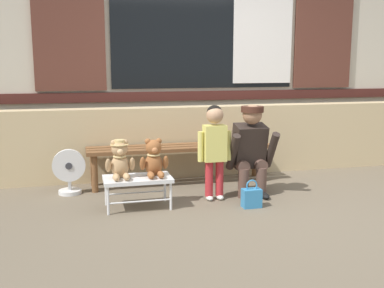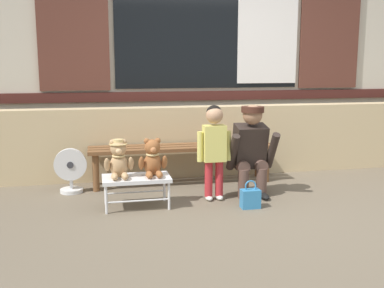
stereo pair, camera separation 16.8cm
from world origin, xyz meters
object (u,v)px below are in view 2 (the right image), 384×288
(teddy_bear_plain, at_px, (153,159))
(child_standing, at_px, (214,142))
(small_display_bench, at_px, (136,180))
(handbag_on_ground, at_px, (250,198))
(floor_fan, at_px, (71,171))
(adult_crouching, at_px, (251,150))
(wooden_bench_long, at_px, (182,151))
(teddy_bear_with_hat, at_px, (119,159))

(teddy_bear_plain, relative_size, child_standing, 0.38)
(small_display_bench, xyz_separation_m, handbag_on_ground, (1.06, -0.26, -0.17))
(small_display_bench, xyz_separation_m, floor_fan, (-0.64, 0.64, -0.03))
(child_standing, height_order, adult_crouching, child_standing)
(wooden_bench_long, xyz_separation_m, child_standing, (0.19, -0.71, 0.22))
(child_standing, xyz_separation_m, adult_crouching, (0.42, 0.08, -0.11))
(wooden_bench_long, distance_m, child_standing, 0.76)
(small_display_bench, height_order, handbag_on_ground, small_display_bench)
(small_display_bench, height_order, teddy_bear_with_hat, teddy_bear_with_hat)
(floor_fan, bearing_deg, handbag_on_ground, -27.87)
(teddy_bear_with_hat, xyz_separation_m, floor_fan, (-0.48, 0.64, -0.23))
(adult_crouching, height_order, handbag_on_ground, adult_crouching)
(handbag_on_ground, distance_m, floor_fan, 1.92)
(small_display_bench, relative_size, teddy_bear_plain, 1.76)
(child_standing, bearing_deg, adult_crouching, 10.39)
(wooden_bench_long, bearing_deg, adult_crouching, -46.07)
(teddy_bear_with_hat, bearing_deg, floor_fan, 126.79)
(wooden_bench_long, bearing_deg, teddy_bear_plain, -118.84)
(teddy_bear_with_hat, bearing_deg, adult_crouching, 6.51)
(small_display_bench, bearing_deg, teddy_bear_plain, 0.51)
(teddy_bear_with_hat, bearing_deg, wooden_bench_long, 46.22)
(teddy_bear_with_hat, relative_size, child_standing, 0.38)
(adult_crouching, bearing_deg, small_display_bench, -172.53)
(adult_crouching, bearing_deg, child_standing, -169.61)
(teddy_bear_with_hat, relative_size, handbag_on_ground, 1.34)
(child_standing, height_order, handbag_on_ground, child_standing)
(handbag_on_ground, bearing_deg, teddy_bear_with_hat, 168.05)
(small_display_bench, relative_size, handbag_on_ground, 2.35)
(small_display_bench, xyz_separation_m, teddy_bear_with_hat, (-0.16, 0.00, 0.21))
(floor_fan, bearing_deg, small_display_bench, -45.14)
(teddy_bear_plain, distance_m, adult_crouching, 1.05)
(handbag_on_ground, xyz_separation_m, floor_fan, (-1.69, 0.90, 0.14))
(teddy_bear_with_hat, height_order, adult_crouching, adult_crouching)
(small_display_bench, bearing_deg, floor_fan, 134.86)
(adult_crouching, xyz_separation_m, handbag_on_ground, (-0.14, -0.41, -0.38))
(wooden_bench_long, relative_size, handbag_on_ground, 7.72)
(teddy_bear_with_hat, xyz_separation_m, handbag_on_ground, (1.22, -0.26, -0.38))
(teddy_bear_with_hat, height_order, floor_fan, teddy_bear_with_hat)
(wooden_bench_long, distance_m, adult_crouching, 0.88)
(small_display_bench, relative_size, floor_fan, 1.33)
(wooden_bench_long, height_order, handbag_on_ground, wooden_bench_long)
(wooden_bench_long, bearing_deg, child_standing, -74.83)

